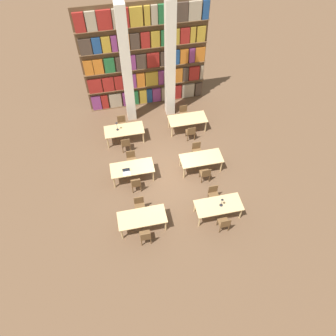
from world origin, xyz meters
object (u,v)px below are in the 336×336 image
Objects in this scene: desk_lamp_1 at (117,125)px; chair_10 at (191,132)px; reading_table_1 at (218,206)px; chair_9 at (122,123)px; chair_1 at (140,205)px; reading_table_3 at (201,159)px; chair_0 at (145,236)px; reading_table_4 at (124,131)px; reading_table_5 at (187,120)px; chair_11 at (184,113)px; chair_3 at (213,194)px; chair_8 at (126,144)px; pillar_left at (126,69)px; chair_2 at (224,223)px; desk_lamp_0 at (222,201)px; reading_table_0 at (142,218)px; chair_5 at (131,159)px; laptop at (127,172)px; chair_4 at (136,184)px; reading_table_2 at (132,169)px; chair_6 at (205,174)px; pillar_center at (170,63)px; chair_7 at (197,150)px.

chair_10 is (3.49, -0.66, -0.59)m from desk_lamp_1.
reading_table_1 is 6.64m from chair_9.
chair_1 is 0.47× the size of reading_table_3.
chair_9 is (-3.21, 5.81, -0.17)m from reading_table_1.
chair_0 is 5.71m from reading_table_4.
chair_0 is 6.60m from reading_table_5.
desk_lamp_1 is at bearing 12.40° from chair_11.
chair_3 is at bearing 23.05° from chair_0.
reading_table_1 is 5.43m from chair_8.
pillar_left reaches higher than chair_2.
desk_lamp_0 reaches higher than reading_table_4.
chair_0 reaches higher than reading_table_0.
chair_5 and chair_10 have the same top height.
laptop is (-3.40, 2.41, 0.12)m from reading_table_1.
chair_2 is 4.08m from chair_4.
chair_1 is 5.97m from chair_11.
chair_3 is at bearing 90.00° from chair_2.
reading_table_0 is at bearing 178.17° from reading_table_1.
reading_table_2 is at bearing -89.00° from reading_table_4.
chair_4 is 1.00× the size of chair_5.
chair_4 is 1.78× the size of desk_lamp_1.
chair_6 is at bearing 29.16° from reading_table_0.
chair_2 is 4.62m from reading_table_2.
chair_8 and chair_10 have the same top height.
chair_2 is (0.57, -7.42, -2.51)m from pillar_center.
chair_1 is 1.00× the size of chair_2.
chair_9 is at bearing 68.29° from desk_lamp_1.
pillar_center reaches higher than laptop.
chair_5 is (0.05, 0.72, -0.17)m from reading_table_2.
chair_11 reaches higher than reading_table_3.
desk_lamp_1 is 3.53m from reading_table_5.
reading_table_1 is 0.73m from chair_2.
pillar_center is 12.83× the size of desk_lamp_0.
chair_3 is at bearing -84.57° from pillar_center.
pillar_left reaches higher than chair_3.
reading_table_1 is 1.84m from chair_6.
reading_table_3 is at bearing 165.04° from chair_5.
chair_0 is 3.95m from chair_6.
chair_0 and chair_11 have the same top height.
reading_table_4 is 2.13× the size of chair_8.
chair_7 is at bearing 89.52° from chair_11.
reading_table_4 is (-3.16, 2.55, 0.00)m from reading_table_3.
laptop is 3.46m from chair_6.
chair_5 is (0.02, 2.55, 0.00)m from chair_1.
chair_7 is (-0.03, 3.98, 0.00)m from chair_2.
reading_table_0 is 3.20m from chair_3.
chair_6 is (3.10, 2.45, 0.00)m from chair_0.
reading_table_2 is 2.13× the size of chair_10.
chair_7 is (0.00, 1.43, 0.00)m from chair_6.
pillar_left reaches higher than chair_5.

